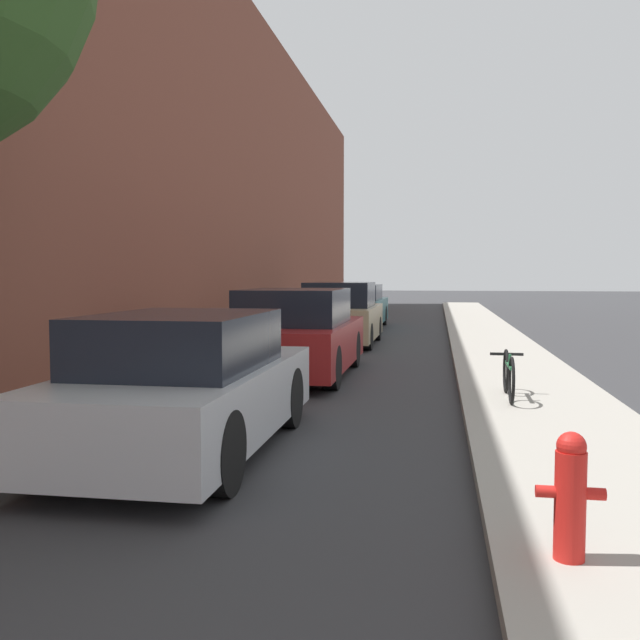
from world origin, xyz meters
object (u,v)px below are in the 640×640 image
object	(u,v)px
parked_car_silver	(186,387)
bicycle	(509,375)
parked_car_red	(296,335)
fire_hydrant	(570,494)
parked_car_champagne	(341,316)
parked_car_teal	(356,307)

from	to	relation	value
parked_car_silver	bicycle	xyz separation A→B (m)	(3.33, 2.92, -0.22)
parked_car_red	fire_hydrant	distance (m)	8.09
parked_car_red	bicycle	bearing A→B (deg)	-34.10
parked_car_champagne	parked_car_teal	size ratio (longest dim) A/B	0.83
fire_hydrant	parked_car_teal	bearing A→B (deg)	100.37
parked_car_teal	fire_hydrant	size ratio (longest dim) A/B	6.37
parked_car_silver	fire_hydrant	world-z (taller)	parked_car_silver
parked_car_champagne	fire_hydrant	xyz separation A→B (m)	(3.11, -12.94, -0.22)
parked_car_teal	bicycle	bearing A→B (deg)	-74.83
parked_car_teal	parked_car_silver	bearing A→B (deg)	-89.38
parked_car_champagne	bicycle	size ratio (longest dim) A/B	2.65
parked_car_champagne	bicycle	bearing A→B (deg)	-66.87
parked_car_silver	parked_car_champagne	world-z (taller)	parked_car_champagne
fire_hydrant	parked_car_champagne	bearing A→B (deg)	103.52
parked_car_silver	fire_hydrant	distance (m)	3.91
parked_car_silver	bicycle	distance (m)	4.43
parked_car_champagne	parked_car_teal	distance (m)	5.21
parked_car_teal	fire_hydrant	bearing A→B (deg)	-79.63
parked_car_silver	parked_car_teal	distance (m)	15.83
parked_car_silver	parked_car_champagne	bearing A→B (deg)	89.79
parked_car_champagne	bicycle	world-z (taller)	parked_car_champagne
bicycle	parked_car_champagne	bearing A→B (deg)	114.12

